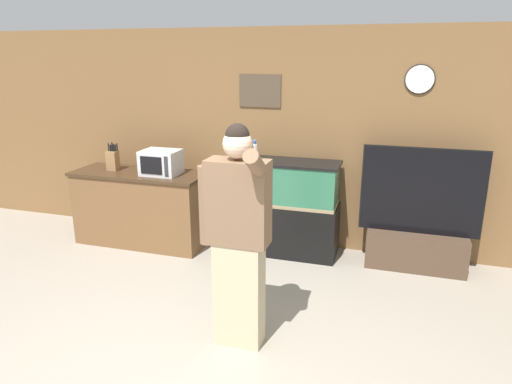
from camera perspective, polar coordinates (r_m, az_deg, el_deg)
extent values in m
cube|color=brown|center=(5.56, 2.74, 6.52)|extent=(10.00, 0.06, 2.60)
cube|color=#4C3D2D|center=(5.50, 0.50, 12.53)|extent=(0.51, 0.02, 0.38)
cylinder|color=white|center=(5.27, 19.79, 13.12)|extent=(0.29, 0.03, 0.29)
cylinder|color=black|center=(5.27, 19.79, 13.12)|extent=(0.31, 0.01, 0.31)
cube|color=brown|center=(5.87, -14.10, -2.07)|extent=(1.61, 0.60, 0.88)
cube|color=#3D2A19|center=(5.75, -14.42, 2.26)|extent=(1.65, 0.64, 0.03)
cube|color=silver|center=(5.54, -11.77, 3.65)|extent=(0.44, 0.34, 0.29)
cube|color=black|center=(5.41, -12.99, 3.26)|extent=(0.27, 0.01, 0.20)
cube|color=#2D2D33|center=(5.31, -11.17, 3.14)|extent=(0.04, 0.01, 0.23)
cube|color=olive|center=(5.90, -17.47, 3.74)|extent=(0.13, 0.11, 0.23)
cylinder|color=black|center=(5.90, -17.96, 5.35)|extent=(0.02, 0.02, 0.10)
cylinder|color=black|center=(5.89, -17.76, 5.24)|extent=(0.02, 0.02, 0.08)
cylinder|color=black|center=(5.88, -17.57, 5.22)|extent=(0.02, 0.02, 0.07)
cylinder|color=black|center=(5.86, -17.39, 5.27)|extent=(0.02, 0.02, 0.09)
cylinder|color=black|center=(5.85, -17.20, 5.23)|extent=(0.02, 0.02, 0.08)
cylinder|color=black|center=(5.94, -17.72, 5.31)|extent=(0.02, 0.02, 0.07)
cylinder|color=black|center=(5.92, -17.54, 5.45)|extent=(0.02, 0.02, 0.10)
cylinder|color=black|center=(5.91, -17.35, 5.36)|extent=(0.02, 0.02, 0.09)
cylinder|color=black|center=(5.90, -17.16, 5.31)|extent=(0.02, 0.02, 0.08)
cylinder|color=black|center=(5.88, -16.98, 5.38)|extent=(0.02, 0.02, 0.10)
cube|color=black|center=(5.46, 4.03, -4.52)|extent=(1.15, 0.49, 0.62)
cube|color=#937F5B|center=(5.35, 4.10, -1.24)|extent=(1.12, 0.47, 0.04)
cube|color=#2D6B4C|center=(5.28, 4.16, 1.17)|extent=(1.11, 0.47, 0.49)
cube|color=black|center=(5.22, 4.21, 3.69)|extent=(1.15, 0.49, 0.03)
cube|color=#4C3828|center=(5.41, 19.29, -6.82)|extent=(1.06, 0.40, 0.41)
cube|color=black|center=(5.19, 19.99, 0.00)|extent=(1.25, 0.05, 0.93)
cube|color=black|center=(5.22, 19.98, 0.09)|extent=(1.28, 0.01, 0.96)
cube|color=#BCAD89|center=(3.76, -2.11, -12.56)|extent=(0.38, 0.21, 0.88)
cube|color=brown|center=(3.45, -2.25, -1.34)|extent=(0.48, 0.23, 0.66)
sphere|color=beige|center=(3.34, -2.33, 6.04)|extent=(0.22, 0.22, 0.22)
sphere|color=black|center=(3.33, -2.35, 7.06)|extent=(0.18, 0.18, 0.18)
cylinder|color=brown|center=(3.56, -6.23, -1.65)|extent=(0.12, 0.12, 0.63)
cylinder|color=brown|center=(3.17, 0.09, 3.29)|extent=(0.11, 0.35, 0.29)
cylinder|color=white|center=(3.13, -0.02, 5.09)|extent=(0.02, 0.06, 0.11)
cylinder|color=#2856B2|center=(3.10, -0.13, 6.11)|extent=(0.02, 0.03, 0.05)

